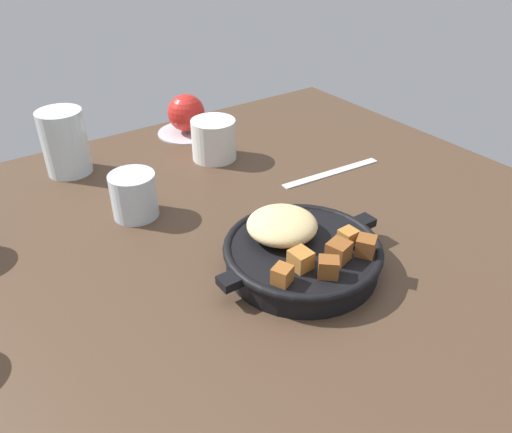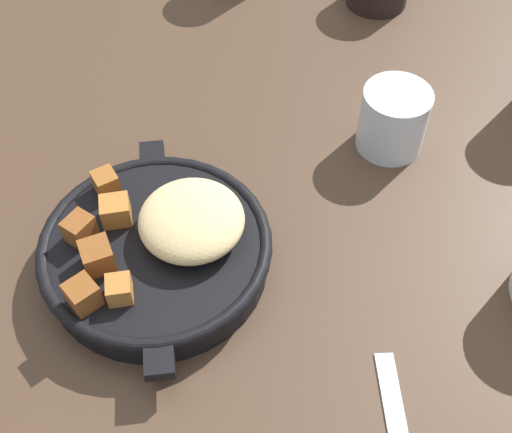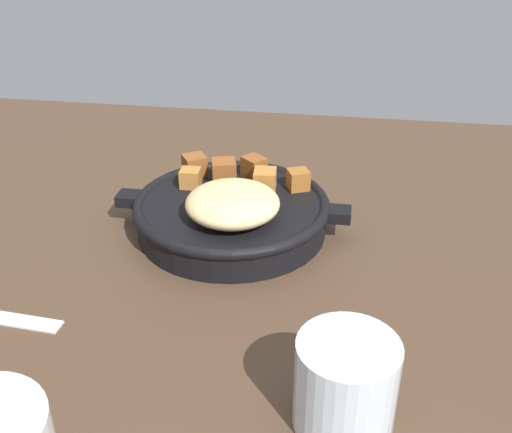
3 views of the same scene
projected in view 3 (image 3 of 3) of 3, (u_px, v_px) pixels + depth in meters
ground_plane at (238, 291)px, 58.46cm from camera, size 105.13×94.47×2.40cm
cast_iron_skillet at (232, 210)px, 64.66cm from camera, size 25.27×21.00×6.89cm
water_glass_short at (345, 385)px, 41.30cm from camera, size 7.06×7.06×7.01cm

